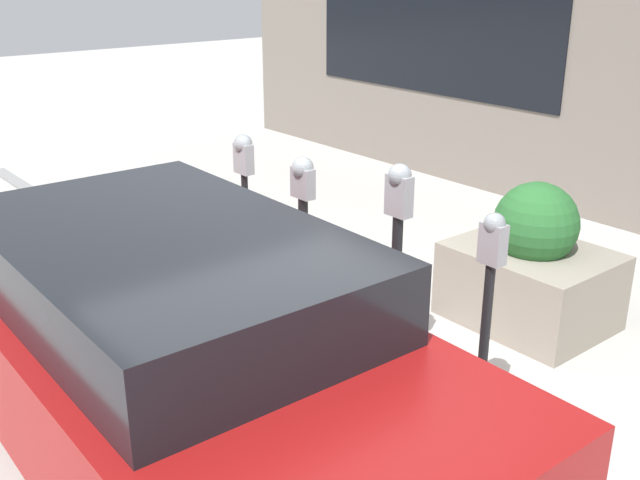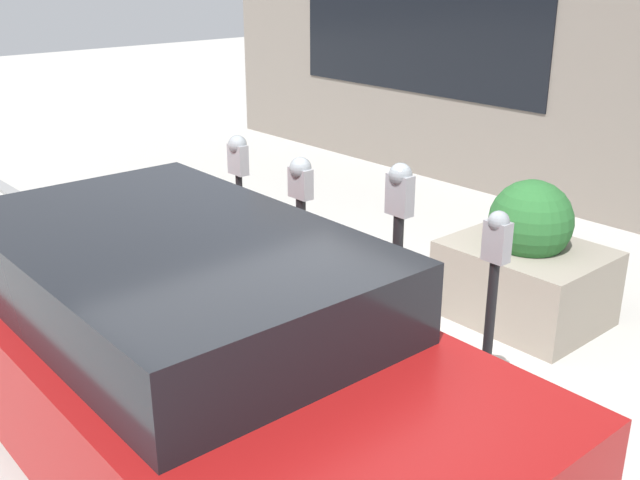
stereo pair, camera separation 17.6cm
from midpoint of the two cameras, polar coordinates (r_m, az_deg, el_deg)
The scene contains 8 objects.
ground_plane at distance 5.48m, azimuth 0.15°, elevation -9.42°, with size 40.00×40.00×0.00m, color beige.
curb_strip at distance 5.43m, azimuth -0.52°, elevation -9.50°, with size 13.60×0.16×0.04m.
parking_meter_nearest at distance 4.45m, azimuth 13.87°, elevation -3.56°, with size 0.15×0.12×1.42m.
parking_meter_second at distance 4.95m, azimuth 6.94°, elevation 0.33°, with size 0.18×0.15×1.53m.
parking_meter_middle at distance 5.55m, azimuth -0.39°, elevation 1.90°, with size 0.19×0.16×1.41m.
parking_meter_fourth at distance 6.26m, azimuth -4.98°, elevation 4.77°, with size 0.18×0.15×1.40m.
planter_box at distance 6.15m, azimuth 16.59°, elevation -2.09°, with size 1.19×0.96×1.16m.
parked_car_front at distance 4.34m, azimuth -11.17°, elevation -7.06°, with size 4.67×1.80×1.43m.
Camera 1 is at (-3.72, 2.94, 2.75)m, focal length 42.00 mm.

